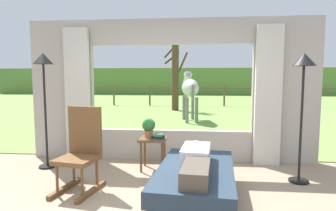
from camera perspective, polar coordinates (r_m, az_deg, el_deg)
The scene contains 16 objects.
back_wall_with_window at distance 5.07m, azimuth 0.50°, elevation 2.75°, with size 5.20×0.12×2.55m.
curtain_panel_left at distance 5.35m, azimuth -17.98°, elevation 2.10°, with size 0.44×0.10×2.40m, color beige.
curtain_panel_right at distance 5.07m, azimuth 19.76°, elevation 1.86°, with size 0.44×0.10×2.40m, color beige.
outdoor_pasture_lawn at distance 16.02m, azimuth 3.90°, elevation 0.26°, with size 36.00×21.68×0.02m, color #759E47.
distant_hill_ridge at distance 25.79m, azimuth 4.54°, elevation 4.93°, with size 36.00×2.00×2.40m, color #5A7E3A.
recliner_sofa at distance 3.57m, azimuth 5.68°, elevation -15.49°, with size 1.05×1.77×0.42m.
reclining_person at distance 3.42m, azimuth 5.73°, elevation -11.05°, with size 0.39×1.44×0.22m.
rocking_chair at distance 3.96m, azimuth -17.30°, elevation -8.63°, with size 0.57×0.75×1.12m.
side_table at distance 4.63m, azimuth -3.07°, elevation -7.84°, with size 0.44×0.44×0.52m.
potted_plant at distance 4.65m, azimuth -3.96°, elevation -4.31°, with size 0.22×0.22×0.32m.
book_stack at distance 4.53m, azimuth -1.99°, elevation -6.42°, with size 0.21×0.17×0.08m.
floor_lamp_left at distance 5.04m, azimuth -24.04°, elevation 5.61°, with size 0.32×0.32×1.91m.
floor_lamp_right at distance 4.36m, azimuth 25.91°, elevation 4.97°, with size 0.32×0.32×1.85m.
horse at distance 9.68m, azimuth 4.48°, elevation 3.54°, with size 0.75×1.82×1.73m.
pasture_tree at distance 12.86m, azimuth 1.50°, elevation 6.07°, with size 1.13×0.75×3.05m.
pasture_fence_line at distance 15.01m, azimuth 3.81°, elevation 2.71°, with size 16.10×0.10×1.10m.
Camera 1 is at (0.44, -2.78, 1.50)m, focal length 29.84 mm.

